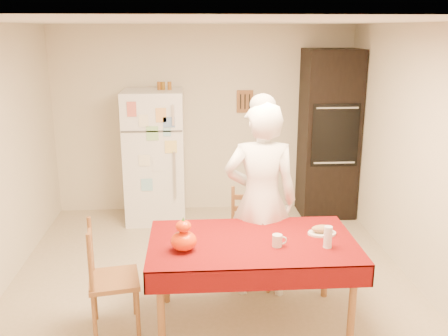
{
  "coord_description": "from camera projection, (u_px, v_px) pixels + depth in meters",
  "views": [
    {
      "loc": [
        -0.18,
        -4.41,
        2.44
      ],
      "look_at": [
        0.13,
        0.2,
        1.15
      ],
      "focal_mm": 40.0,
      "sensor_mm": 36.0,
      "label": 1
    }
  ],
  "objects": [
    {
      "name": "spice_jar_mid",
      "position": [
        163.0,
        86.0,
        6.25
      ],
      "size": [
        0.05,
        0.05,
        0.1
      ],
      "primitive_type": "cylinder",
      "color": "brown",
      "rests_on": "refrigerator"
    },
    {
      "name": "dining_table",
      "position": [
        252.0,
        248.0,
        4.12
      ],
      "size": [
        1.7,
        1.0,
        0.76
      ],
      "color": "brown",
      "rests_on": "floor"
    },
    {
      "name": "pumpkin_upper",
      "position": [
        183.0,
        226.0,
        3.87
      ],
      "size": [
        0.12,
        0.12,
        0.09
      ],
      "primitive_type": "ellipsoid",
      "color": "#CE3F04",
      "rests_on": "pumpkin_lower"
    },
    {
      "name": "oven_cabinet",
      "position": [
        329.0,
        134.0,
        6.56
      ],
      "size": [
        0.7,
        0.62,
        2.2
      ],
      "color": "black",
      "rests_on": "floor"
    },
    {
      "name": "wine_glass",
      "position": [
        328.0,
        237.0,
        3.95
      ],
      "size": [
        0.07,
        0.07,
        0.18
      ],
      "primitive_type": "cylinder",
      "color": "white",
      "rests_on": "dining_table"
    },
    {
      "name": "refrigerator",
      "position": [
        155.0,
        156.0,
        6.44
      ],
      "size": [
        0.75,
        0.74,
        1.7
      ],
      "color": "white",
      "rests_on": "floor"
    },
    {
      "name": "floor",
      "position": [
        212.0,
        286.0,
        4.9
      ],
      "size": [
        4.5,
        4.5,
        0.0
      ],
      "primitive_type": "plane",
      "color": "tan",
      "rests_on": "ground"
    },
    {
      "name": "bread_plate",
      "position": [
        322.0,
        233.0,
        4.22
      ],
      "size": [
        0.24,
        0.24,
        0.02
      ],
      "primitive_type": "cylinder",
      "color": "white",
      "rests_on": "dining_table"
    },
    {
      "name": "spice_jar_right",
      "position": [
        170.0,
        86.0,
        6.26
      ],
      "size": [
        0.05,
        0.05,
        0.1
      ],
      "primitive_type": "cylinder",
      "color": "#965A1B",
      "rests_on": "refrigerator"
    },
    {
      "name": "pumpkin_lower",
      "position": [
        184.0,
        241.0,
        3.9
      ],
      "size": [
        0.21,
        0.21,
        0.15
      ],
      "primitive_type": "ellipsoid",
      "color": "#DA4505",
      "rests_on": "dining_table"
    },
    {
      "name": "spice_jar_left",
      "position": [
        159.0,
        86.0,
        6.25
      ],
      "size": [
        0.05,
        0.05,
        0.1
      ],
      "primitive_type": "cylinder",
      "color": "brown",
      "rests_on": "refrigerator"
    },
    {
      "name": "seated_woman",
      "position": [
        261.0,
        201.0,
        4.56
      ],
      "size": [
        0.7,
        0.48,
        1.84
      ],
      "primitive_type": "imported",
      "rotation": [
        0.0,
        0.0,
        3.08
      ],
      "color": "white",
      "rests_on": "floor"
    },
    {
      "name": "chair_left",
      "position": [
        106.0,
        274.0,
        4.07
      ],
      "size": [
        0.47,
        0.48,
        0.95
      ],
      "rotation": [
        0.0,
        0.0,
        1.75
      ],
      "color": "brown",
      "rests_on": "floor"
    },
    {
      "name": "chair_far",
      "position": [
        250.0,
        233.0,
        4.89
      ],
      "size": [
        0.47,
        0.45,
        0.95
      ],
      "rotation": [
        0.0,
        0.0,
        -0.14
      ],
      "color": "brown",
      "rests_on": "floor"
    },
    {
      "name": "coffee_mug",
      "position": [
        277.0,
        241.0,
        3.97
      ],
      "size": [
        0.08,
        0.08,
        0.1
      ],
      "primitive_type": "cylinder",
      "color": "silver",
      "rests_on": "dining_table"
    },
    {
      "name": "room_shell",
      "position": [
        211.0,
        123.0,
        4.47
      ],
      "size": [
        4.02,
        4.52,
        2.51
      ],
      "color": "beige",
      "rests_on": "ground"
    },
    {
      "name": "bread_loaf",
      "position": [
        322.0,
        229.0,
        4.21
      ],
      "size": [
        0.18,
        0.1,
        0.06
      ],
      "primitive_type": "ellipsoid",
      "color": "#A48150",
      "rests_on": "bread_plate"
    }
  ]
}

